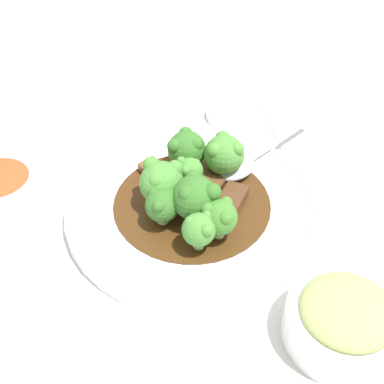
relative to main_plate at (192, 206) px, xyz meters
name	(u,v)px	position (x,y,z in m)	size (l,w,h in m)	color
ground_plane	(192,212)	(0.00, 0.00, -0.01)	(4.00, 4.00, 0.00)	silver
main_plate	(192,206)	(0.00, 0.00, 0.00)	(0.32, 0.32, 0.02)	white
beef_strip_0	(163,175)	(0.05, 0.03, 0.01)	(0.07, 0.06, 0.01)	brown
beef_strip_1	(209,187)	(0.02, -0.02, 0.01)	(0.07, 0.06, 0.01)	brown
beef_strip_2	(230,202)	(-0.01, -0.05, 0.01)	(0.07, 0.05, 0.01)	#56331E
broccoli_floret_0	(224,154)	(0.05, -0.05, 0.04)	(0.05, 0.05, 0.06)	#7FA84C
broccoli_floret_1	(162,205)	(-0.03, 0.04, 0.04)	(0.04, 0.04, 0.05)	#7FA84C
broccoli_floret_2	(202,229)	(-0.07, 0.00, 0.04)	(0.04, 0.04, 0.05)	#7FA84C
broccoli_floret_3	(199,196)	(-0.03, 0.00, 0.05)	(0.05, 0.05, 0.06)	#8EB756
broccoli_floret_4	(161,180)	(0.00, 0.04, 0.04)	(0.05, 0.05, 0.06)	#7FA84C
broccoli_floret_5	(219,217)	(-0.06, -0.02, 0.04)	(0.04, 0.04, 0.05)	#8EB756
broccoli_floret_6	(185,149)	(0.07, 0.00, 0.04)	(0.05, 0.05, 0.05)	#8EB756
broccoli_floret_7	(187,171)	(0.03, 0.00, 0.04)	(0.03, 0.03, 0.04)	#8EB756
serving_spoon	(243,163)	(0.06, -0.07, 0.02)	(0.14, 0.17, 0.01)	#B7B7BC
side_bowl_kimchi	(0,185)	(0.05, 0.24, 0.01)	(0.10, 0.10, 0.04)	white
side_bowl_appetizer	(345,320)	(-0.19, -0.13, 0.02)	(0.12, 0.12, 0.06)	white
sauce_dish	(227,113)	(0.20, -0.07, 0.00)	(0.07, 0.07, 0.01)	white
paper_napkin	(295,123)	(0.17, -0.17, -0.01)	(0.11, 0.09, 0.01)	silver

